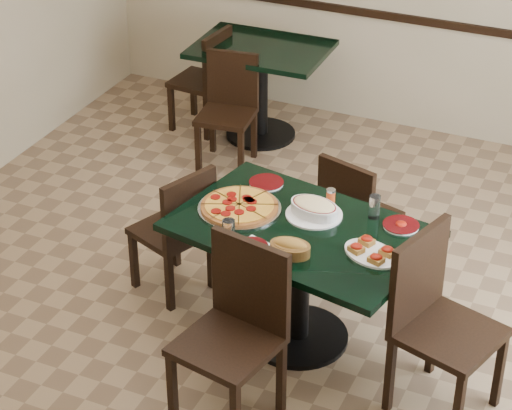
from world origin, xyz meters
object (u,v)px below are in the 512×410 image
at_px(main_table, 300,256).
at_px(chair_left, 179,226).
at_px(chair_right, 435,314).
at_px(chair_far, 354,212).
at_px(back_table, 261,74).
at_px(chair_near, 237,323).
at_px(bruschetta_platter, 371,251).
at_px(lasagna_casserole, 314,208).
at_px(pepperoni_pizza, 239,207).
at_px(back_chair_left, 207,75).
at_px(bread_basket, 290,248).
at_px(back_chair_near, 229,104).

distance_m(main_table, chair_left, 0.84).
bearing_deg(chair_right, chair_far, 56.43).
distance_m(back_table, chair_near, 3.12).
height_order(chair_right, bruschetta_platter, chair_right).
xyz_separation_m(chair_far, chair_left, (-0.88, -0.58, 0.01)).
relative_size(back_table, chair_right, 1.03).
bearing_deg(chair_near, chair_far, 95.49).
height_order(main_table, lasagna_casserole, lasagna_casserole).
relative_size(main_table, chair_left, 1.76).
height_order(chair_right, chair_left, chair_right).
distance_m(chair_far, chair_right, 1.17).
xyz_separation_m(main_table, bruschetta_platter, (0.42, -0.10, 0.21)).
bearing_deg(pepperoni_pizza, back_table, 110.96).
height_order(back_table, chair_left, chair_left).
distance_m(back_chair_left, lasagna_casserole, 2.66).
distance_m(back_chair_left, bruschetta_platter, 3.10).
bearing_deg(back_table, back_chair_left, -173.46).
bearing_deg(chair_left, chair_right, 99.92).
distance_m(chair_right, lasagna_casserole, 0.89).
height_order(back_chair_left, bruschetta_platter, back_chair_left).
relative_size(chair_near, lasagna_casserole, 3.09).
xyz_separation_m(back_table, chair_right, (2.03, -2.44, 0.03)).
height_order(pepperoni_pizza, bread_basket, bread_basket).
bearing_deg(chair_near, bread_basket, 84.84).
height_order(back_chair_left, bread_basket, bread_basket).
relative_size(back_table, chair_near, 1.05).
xyz_separation_m(chair_near, chair_right, (0.88, 0.46, 0.01)).
height_order(lasagna_casserole, bruschetta_platter, lasagna_casserole).
distance_m(chair_right, pepperoni_pizza, 1.22).
xyz_separation_m(main_table, chair_right, (0.80, -0.19, -0.01)).
height_order(chair_far, back_chair_left, chair_far).
bearing_deg(bruschetta_platter, chair_right, 10.65).
height_order(chair_far, bruschetta_platter, chair_far).
bearing_deg(chair_right, lasagna_casserole, 84.21).
xyz_separation_m(back_chair_left, pepperoni_pizza, (1.28, -2.15, 0.31)).
height_order(back_chair_near, pepperoni_pizza, back_chair_near).
bearing_deg(pepperoni_pizza, chair_right, -10.93).
relative_size(main_table, back_chair_near, 1.78).
distance_m(pepperoni_pizza, bread_basket, 0.52).
height_order(main_table, back_chair_left, back_chair_left).
bearing_deg(chair_right, bruschetta_platter, 93.29).
bearing_deg(chair_near, main_table, 94.91).
distance_m(chair_far, back_chair_near, 1.72).
height_order(main_table, chair_far, chair_far).
xyz_separation_m(back_chair_left, lasagna_casserole, (1.67, -2.04, 0.33)).
relative_size(chair_far, chair_left, 0.99).
bearing_deg(pepperoni_pizza, bread_basket, -34.99).
relative_size(main_table, chair_far, 1.78).
distance_m(main_table, back_chair_left, 2.74).
bearing_deg(lasagna_casserole, back_table, 133.32).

